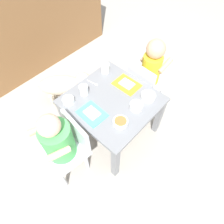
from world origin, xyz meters
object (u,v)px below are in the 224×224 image
at_px(water_cup_right, 84,91).
at_px(spoon_by_left_tray, 94,83).
at_px(food_tray_right, 127,84).
at_px(seated_child_right, 151,69).
at_px(dog, 65,85).
at_px(water_cup_left, 105,69).
at_px(veggie_bowl_near, 136,106).
at_px(veggie_bowl_far, 68,100).
at_px(cereal_bowl_right_side, 148,96).
at_px(food_tray_left, 92,113).
at_px(dining_table, 112,106).
at_px(seated_child_left, 60,141).
at_px(cereal_bowl_left_side, 120,122).

xyz_separation_m(water_cup_right, spoon_by_left_tray, (0.11, 0.02, -0.03)).
bearing_deg(food_tray_right, seated_child_right, -4.97).
xyz_separation_m(dog, water_cup_left, (0.21, -0.31, 0.24)).
distance_m(water_cup_left, veggie_bowl_near, 0.42).
bearing_deg(water_cup_left, veggie_bowl_far, -176.44).
bearing_deg(water_cup_right, cereal_bowl_right_side, -52.87).
bearing_deg(food_tray_left, water_cup_left, 31.16).
bearing_deg(water_cup_right, dog, 80.36).
distance_m(water_cup_right, spoon_by_left_tray, 0.12).
distance_m(water_cup_left, cereal_bowl_right_side, 0.41).
distance_m(food_tray_left, veggie_bowl_near, 0.30).
bearing_deg(veggie_bowl_far, dining_table, -43.38).
bearing_deg(cereal_bowl_right_side, spoon_by_left_tray, 112.60).
bearing_deg(seated_child_left, dining_table, -2.87).
height_order(water_cup_left, veggie_bowl_near, water_cup_left).
distance_m(seated_child_right, food_tray_left, 0.63).
height_order(dog, veggie_bowl_near, veggie_bowl_near).
xyz_separation_m(dining_table, cereal_bowl_left_side, (-0.11, -0.17, 0.09)).
distance_m(cereal_bowl_left_side, veggie_bowl_near, 0.17).
height_order(seated_child_right, food_tray_left, seated_child_right).
bearing_deg(cereal_bowl_left_side, dog, 83.62).
bearing_deg(cereal_bowl_right_side, water_cup_right, 127.13).
bearing_deg(dog, water_cup_right, -99.64).
xyz_separation_m(dining_table, food_tray_right, (0.18, 0.02, 0.07)).
bearing_deg(dog, seated_child_right, -48.83).
bearing_deg(seated_child_left, food_tray_left, -1.53).
relative_size(food_tray_left, veggie_bowl_near, 2.10).
bearing_deg(dog, veggie_bowl_near, -83.04).
bearing_deg(water_cup_right, cereal_bowl_left_side, -93.12).
height_order(food_tray_left, cereal_bowl_left_side, cereal_bowl_left_side).
relative_size(veggie_bowl_far, veggie_bowl_near, 0.91).
distance_m(dog, water_cup_right, 0.43).
distance_m(seated_child_left, cereal_bowl_right_side, 0.67).
distance_m(food_tray_right, spoon_by_left_tray, 0.25).
xyz_separation_m(food_tray_left, spoon_by_left_tray, (0.20, 0.19, -0.00)).
relative_size(dining_table, dog, 1.45).
bearing_deg(water_cup_right, food_tray_left, -117.52).
xyz_separation_m(dog, spoon_by_left_tray, (0.05, -0.33, 0.21)).
bearing_deg(water_cup_left, food_tray_left, -148.84).
xyz_separation_m(water_cup_right, cereal_bowl_left_side, (-0.02, -0.36, -0.01)).
height_order(seated_child_left, food_tray_right, seated_child_left).
bearing_deg(veggie_bowl_far, cereal_bowl_right_side, -43.61).
bearing_deg(water_cup_left, cereal_bowl_left_side, -125.36).
bearing_deg(cereal_bowl_right_side, seated_child_left, 162.61).
bearing_deg(seated_child_right, spoon_by_left_tray, 153.19).
xyz_separation_m(dog, cereal_bowl_right_side, (0.21, -0.72, 0.22)).
bearing_deg(veggie_bowl_near, cereal_bowl_left_side, -178.50).
bearing_deg(water_cup_right, water_cup_left, 9.54).
bearing_deg(spoon_by_left_tray, cereal_bowl_right_side, -67.40).
bearing_deg(spoon_by_left_tray, water_cup_left, 8.71).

